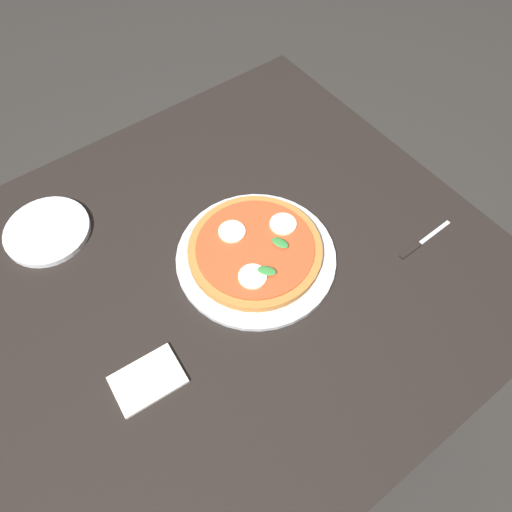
% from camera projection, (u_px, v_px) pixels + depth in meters
% --- Properties ---
extents(ground_plane, '(6.00, 6.00, 0.00)m').
position_uv_depth(ground_plane, '(234.00, 386.00, 1.69)').
color(ground_plane, '#2D2B28').
extents(dining_table, '(1.18, 1.05, 0.78)m').
position_uv_depth(dining_table, '(222.00, 296.00, 1.13)').
color(dining_table, black).
rests_on(dining_table, ground_plane).
extents(serving_tray, '(0.35, 0.35, 0.01)m').
position_uv_depth(serving_tray, '(256.00, 257.00, 1.05)').
color(serving_tray, silver).
rests_on(serving_tray, dining_table).
extents(pizza, '(0.29, 0.29, 0.03)m').
position_uv_depth(pizza, '(255.00, 249.00, 1.04)').
color(pizza, '#B27033').
rests_on(pizza, serving_tray).
extents(plate_white, '(0.19, 0.19, 0.01)m').
position_uv_depth(plate_white, '(47.00, 231.00, 1.09)').
color(plate_white, white).
rests_on(plate_white, dining_table).
extents(napkin, '(0.14, 0.10, 0.01)m').
position_uv_depth(napkin, '(148.00, 380.00, 0.90)').
color(napkin, white).
rests_on(napkin, dining_table).
extents(knife, '(0.16, 0.01, 0.01)m').
position_uv_depth(knife, '(419.00, 244.00, 1.07)').
color(knife, black).
rests_on(knife, dining_table).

